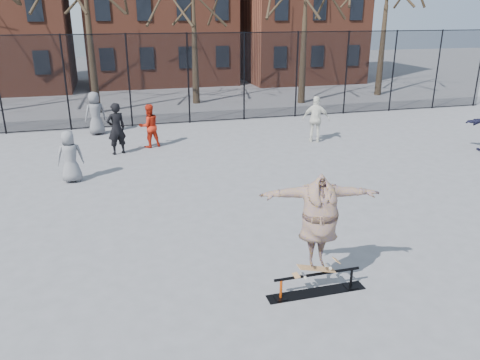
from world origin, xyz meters
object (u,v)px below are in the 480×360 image
object	(u,v)px
bystander_grey	(70,156)
bystander_red	(149,126)
skateboard	(316,271)
bystander_white	(316,119)
skate_rail	(317,285)
skater	(319,226)
bystander_black	(116,129)
bystander_extra	(95,113)

from	to	relation	value
bystander_grey	bystander_red	size ratio (longest dim) A/B	0.97
skateboard	bystander_white	xyz separation A→B (m)	(4.33, 9.75, 0.44)
bystander_grey	skateboard	bearing A→B (deg)	115.70
skate_rail	skater	world-z (taller)	skater
skater	bystander_black	xyz separation A→B (m)	(-3.19, 10.09, -0.42)
skateboard	bystander_red	world-z (taller)	bystander_red
bystander_black	bystander_red	world-z (taller)	bystander_black
skateboard	bystander_red	size ratio (longest dim) A/B	0.47
skater	bystander_grey	xyz separation A→B (m)	(-4.60, 7.44, -0.56)
bystander_grey	bystander_red	bearing A→B (deg)	-134.57
bystander_white	bystander_extra	world-z (taller)	bystander_white
skateboard	bystander_grey	xyz separation A→B (m)	(-4.60, 7.44, 0.33)
bystander_white	bystander_extra	xyz separation A→B (m)	(-8.29, 3.50, -0.01)
skate_rail	bystander_red	distance (m)	10.92
skateboard	bystander_red	bearing A→B (deg)	100.56
bystander_red	bystander_white	bearing A→B (deg)	153.49
skater	bystander_extra	world-z (taller)	skater
skateboard	bystander_white	world-z (taller)	bystander_white
bystander_red	bystander_white	world-z (taller)	bystander_white
skater	bystander_black	world-z (taller)	skater
skate_rail	bystander_extra	xyz separation A→B (m)	(-3.99, 13.25, 0.73)
skate_rail	skater	distance (m)	1.19
bystander_red	bystander_black	bearing A→B (deg)	9.59
bystander_grey	bystander_white	bearing A→B (deg)	-171.51
bystander_grey	bystander_black	xyz separation A→B (m)	(1.41, 2.65, 0.14)
skater	bystander_grey	world-z (taller)	skater
bystander_grey	skater	bearing A→B (deg)	115.70
skateboard	bystander_grey	distance (m)	8.76
bystander_grey	bystander_white	xyz separation A→B (m)	(8.93, 2.31, 0.11)
skate_rail	bystander_black	bearing A→B (deg)	107.70
skater	skateboard	bearing A→B (deg)	0.00
bystander_red	bystander_white	distance (m)	6.40
bystander_white	bystander_extra	bearing A→B (deg)	0.25
skate_rail	bystander_grey	distance (m)	8.79
bystander_grey	bystander_black	world-z (taller)	bystander_black
skateboard	skater	xyz separation A→B (m)	(0.00, 0.00, 0.89)
skate_rail	skateboard	world-z (taller)	skateboard
bystander_grey	bystander_black	bearing A→B (deg)	-124.05
skater	bystander_white	size ratio (longest dim) A/B	1.16
bystander_white	skater	bearing A→B (deg)	89.17
bystander_black	bystander_extra	distance (m)	3.25
bystander_black	bystander_extra	bearing A→B (deg)	-96.79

